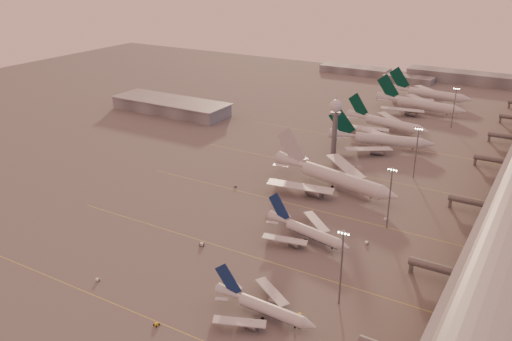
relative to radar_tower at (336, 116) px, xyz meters
The scene contains 26 objects.
ground 121.92m from the radar_tower, 92.39° to the right, with size 700.00×700.00×0.00m, color #595757.
taxiway_markings 71.83m from the radar_tower, 68.66° to the right, with size 180.00×185.25×0.02m.
hangar 127.68m from the radar_tower, behind, with size 82.00×27.00×8.50m.
radar_tower is the anchor object (origin of this frame).
mast_a 131.38m from the radar_tower, 66.17° to the right, with size 3.60×0.56×25.00m.
mast_b 82.32m from the radar_tower, 52.43° to the right, with size 3.60×0.56×25.00m.
mast_c 46.66m from the radar_tower, 12.53° to the right, with size 3.60×0.56×25.00m.
mast_d 91.11m from the radar_tower, 61.74° to the left, with size 3.60×0.56×25.00m.
distant_horizon 205.86m from the radar_tower, 90.67° to the left, with size 165.00×37.50×9.00m.
narrowbody_near 143.29m from the radar_tower, 75.01° to the right, with size 34.46×27.48×13.46m.
narrowbody_mid 95.48m from the radar_tower, 72.79° to the right, with size 37.01×29.24×14.63m.
widebody_white 47.60m from the radar_tower, 66.88° to the right, with size 65.17×51.64×23.28m.
greentail_a 33.40m from the radar_tower, 50.79° to the left, with size 56.23×44.93×20.71m.
greentail_b 58.32m from the radar_tower, 78.70° to the left, with size 53.27×42.64×19.51m.
greentail_c 107.15m from the radar_tower, 80.77° to the left, with size 61.93×49.74×22.54m.
greentail_d 138.20m from the radar_tower, 83.68° to the left, with size 60.76×48.89×22.07m.
gsv_truck_a 151.11m from the radar_tower, 97.14° to the right, with size 5.28×3.47×2.01m.
gsv_tug_near 158.26m from the radar_tower, 85.52° to the right, with size 2.17×3.27×0.89m.
gsv_catering_a 140.96m from the radar_tower, 70.86° to the right, with size 5.46×3.08×4.25m.
gsv_tug_mid 114.82m from the radar_tower, 91.70° to the right, with size 3.96×4.42×1.08m.
gsv_truck_b 96.56m from the radar_tower, 59.38° to the right, with size 5.37×2.09×2.16m.
gsv_truck_c 68.42m from the radar_tower, 108.76° to the right, with size 5.46×3.84×2.08m.
gsv_catering_b 78.69m from the radar_tower, 51.15° to the right, with size 5.14×2.76×4.06m.
gsv_tug_far 29.38m from the radar_tower, 40.00° to the right, with size 3.88×4.50×1.10m.
gsv_truck_d 38.76m from the radar_tower, behind, with size 2.65×6.28×2.48m.
gsv_tug_hangar 56.10m from the radar_tower, 50.48° to the left, with size 3.99×2.44×1.13m.
Camera 1 is at (106.30, -130.85, 99.09)m, focal length 38.00 mm.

